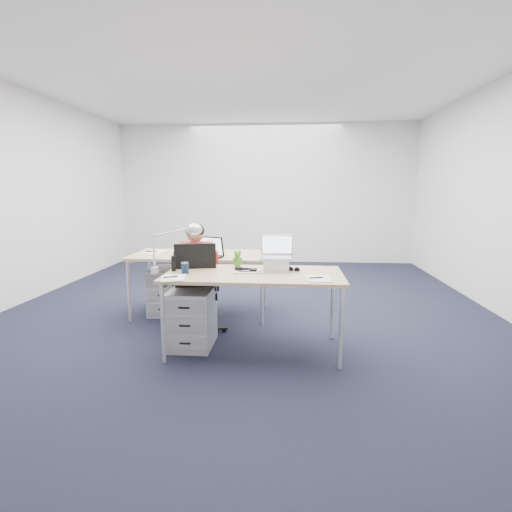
{
  "coord_description": "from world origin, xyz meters",
  "views": [
    {
      "loc": [
        0.5,
        -4.74,
        1.47
      ],
      "look_at": [
        0.19,
        -0.99,
        0.85
      ],
      "focal_mm": 28.0,
      "sensor_mm": 36.0,
      "label": 1
    }
  ],
  "objects_px": {
    "desk_far": "(201,258)",
    "bear_figurine": "(238,259)",
    "desk_lamp": "(169,247)",
    "computer_mouse": "(260,271)",
    "book_stack": "(200,260)",
    "drawer_pedestal_near": "(192,318)",
    "can_koozie": "(185,268)",
    "desk_near": "(254,278)",
    "cordless_phone": "(173,264)",
    "sunglasses": "(294,270)",
    "wireless_keyboard": "(249,272)",
    "dark_laptop": "(204,247)",
    "far_cup": "(218,251)",
    "silver_laptop": "(277,253)",
    "seated_person": "(197,277)",
    "drawer_pedestal_far": "(169,291)",
    "headphones": "(246,270)",
    "water_bottle": "(183,253)",
    "office_chair": "(196,309)"
  },
  "relations": [
    {
      "from": "desk_near",
      "to": "desk_lamp",
      "type": "distance_m",
      "value": 0.81
    },
    {
      "from": "computer_mouse",
      "to": "cordless_phone",
      "type": "relative_size",
      "value": 0.68
    },
    {
      "from": "computer_mouse",
      "to": "headphones",
      "type": "bearing_deg",
      "value": -178.25
    },
    {
      "from": "silver_laptop",
      "to": "book_stack",
      "type": "height_order",
      "value": "silver_laptop"
    },
    {
      "from": "desk_far",
      "to": "sunglasses",
      "type": "height_order",
      "value": "sunglasses"
    },
    {
      "from": "desk_far",
      "to": "silver_laptop",
      "type": "distance_m",
      "value": 1.32
    },
    {
      "from": "water_bottle",
      "to": "cordless_phone",
      "type": "distance_m",
      "value": 0.32
    },
    {
      "from": "can_koozie",
      "to": "water_bottle",
      "type": "height_order",
      "value": "water_bottle"
    },
    {
      "from": "far_cup",
      "to": "silver_laptop",
      "type": "bearing_deg",
      "value": -50.66
    },
    {
      "from": "far_cup",
      "to": "wireless_keyboard",
      "type": "bearing_deg",
      "value": -64.95
    },
    {
      "from": "wireless_keyboard",
      "to": "desk_far",
      "type": "bearing_deg",
      "value": 113.58
    },
    {
      "from": "can_koozie",
      "to": "desk_lamp",
      "type": "relative_size",
      "value": 0.23
    },
    {
      "from": "desk_far",
      "to": "bear_figurine",
      "type": "height_order",
      "value": "bear_figurine"
    },
    {
      "from": "drawer_pedestal_far",
      "to": "bear_figurine",
      "type": "height_order",
      "value": "bear_figurine"
    },
    {
      "from": "silver_laptop",
      "to": "wireless_keyboard",
      "type": "distance_m",
      "value": 0.32
    },
    {
      "from": "silver_laptop",
      "to": "computer_mouse",
      "type": "distance_m",
      "value": 0.23
    },
    {
      "from": "can_koozie",
      "to": "desk_lamp",
      "type": "distance_m",
      "value": 0.23
    },
    {
      "from": "desk_near",
      "to": "water_bottle",
      "type": "distance_m",
      "value": 0.84
    },
    {
      "from": "drawer_pedestal_far",
      "to": "water_bottle",
      "type": "distance_m",
      "value": 1.0
    },
    {
      "from": "desk_far",
      "to": "bear_figurine",
      "type": "distance_m",
      "value": 0.97
    },
    {
      "from": "desk_near",
      "to": "dark_laptop",
      "type": "xyz_separation_m",
      "value": [
        -0.62,
        0.75,
        0.17
      ]
    },
    {
      "from": "silver_laptop",
      "to": "headphones",
      "type": "xyz_separation_m",
      "value": [
        -0.28,
        -0.08,
        -0.14
      ]
    },
    {
      "from": "bear_figurine",
      "to": "book_stack",
      "type": "relative_size",
      "value": 0.78
    },
    {
      "from": "drawer_pedestal_near",
      "to": "bear_figurine",
      "type": "bearing_deg",
      "value": 24.54
    },
    {
      "from": "office_chair",
      "to": "book_stack",
      "type": "bearing_deg",
      "value": -0.46
    },
    {
      "from": "desk_far",
      "to": "drawer_pedestal_far",
      "type": "height_order",
      "value": "desk_far"
    },
    {
      "from": "seated_person",
      "to": "drawer_pedestal_near",
      "type": "distance_m",
      "value": 0.54
    },
    {
      "from": "seated_person",
      "to": "cordless_phone",
      "type": "height_order",
      "value": "seated_person"
    },
    {
      "from": "drawer_pedestal_near",
      "to": "can_koozie",
      "type": "relative_size",
      "value": 5.11
    },
    {
      "from": "desk_far",
      "to": "can_koozie",
      "type": "bearing_deg",
      "value": -84.39
    },
    {
      "from": "wireless_keyboard",
      "to": "bear_figurine",
      "type": "bearing_deg",
      "value": 109.68
    },
    {
      "from": "bear_figurine",
      "to": "desk_lamp",
      "type": "xyz_separation_m",
      "value": [
        -0.57,
        -0.33,
        0.15
      ]
    },
    {
      "from": "desk_far",
      "to": "silver_laptop",
      "type": "height_order",
      "value": "silver_laptop"
    },
    {
      "from": "drawer_pedestal_far",
      "to": "wireless_keyboard",
      "type": "distance_m",
      "value": 1.58
    },
    {
      "from": "desk_far",
      "to": "can_koozie",
      "type": "relative_size",
      "value": 14.86
    },
    {
      "from": "desk_near",
      "to": "seated_person",
      "type": "bearing_deg",
      "value": 142.3
    },
    {
      "from": "dark_laptop",
      "to": "far_cup",
      "type": "height_order",
      "value": "dark_laptop"
    },
    {
      "from": "wireless_keyboard",
      "to": "far_cup",
      "type": "relative_size",
      "value": 3.28
    },
    {
      "from": "drawer_pedestal_far",
      "to": "headphones",
      "type": "xyz_separation_m",
      "value": [
        1.05,
        -0.99,
        0.47
      ]
    },
    {
      "from": "wireless_keyboard",
      "to": "computer_mouse",
      "type": "distance_m",
      "value": 0.1
    },
    {
      "from": "desk_near",
      "to": "seated_person",
      "type": "xyz_separation_m",
      "value": [
        -0.65,
        0.5,
        -0.11
      ]
    },
    {
      "from": "drawer_pedestal_near",
      "to": "dark_laptop",
      "type": "bearing_deg",
      "value": 91.28
    },
    {
      "from": "computer_mouse",
      "to": "book_stack",
      "type": "bearing_deg",
      "value": 169.59
    },
    {
      "from": "wireless_keyboard",
      "to": "bear_figurine",
      "type": "xyz_separation_m",
      "value": [
        -0.14,
        0.25,
        0.08
      ]
    },
    {
      "from": "wireless_keyboard",
      "to": "bear_figurine",
      "type": "distance_m",
      "value": 0.29
    },
    {
      "from": "sunglasses",
      "to": "desk_far",
      "type": "bearing_deg",
      "value": 157.69
    },
    {
      "from": "desk_near",
      "to": "cordless_phone",
      "type": "xyz_separation_m",
      "value": [
        -0.75,
        0.02,
        0.12
      ]
    },
    {
      "from": "desk_far",
      "to": "drawer_pedestal_near",
      "type": "relative_size",
      "value": 2.91
    },
    {
      "from": "silver_laptop",
      "to": "sunglasses",
      "type": "height_order",
      "value": "silver_laptop"
    },
    {
      "from": "drawer_pedestal_near",
      "to": "dark_laptop",
      "type": "relative_size",
      "value": 1.63
    }
  ]
}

